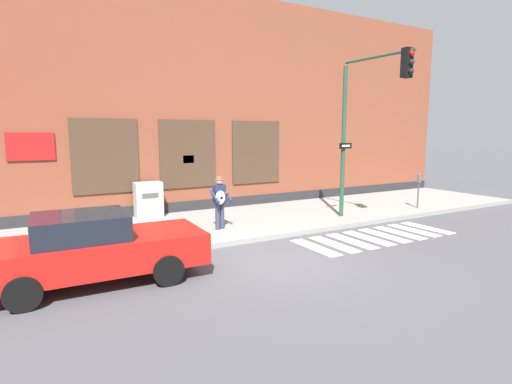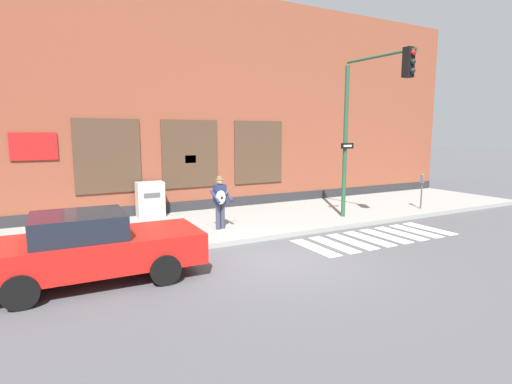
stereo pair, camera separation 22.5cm
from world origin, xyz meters
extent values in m
plane|color=#4C4C51|center=(0.00, 0.00, 0.00)|extent=(160.00, 160.00, 0.00)
cube|color=gray|center=(0.00, 4.23, 0.08)|extent=(28.00, 4.87, 0.16)
cube|color=brown|center=(0.00, 8.66, 4.34)|extent=(28.00, 4.00, 8.69)
cube|color=#28282B|center=(0.00, 6.64, 0.28)|extent=(28.00, 0.04, 0.55)
cube|color=#473323|center=(-3.05, 6.63, 2.40)|extent=(2.27, 0.06, 2.63)
cube|color=black|center=(-3.05, 6.62, 2.40)|extent=(2.15, 0.03, 2.51)
cube|color=#473323|center=(0.00, 6.63, 2.40)|extent=(2.27, 0.06, 2.63)
cube|color=black|center=(0.00, 6.62, 2.40)|extent=(2.15, 0.03, 2.51)
cube|color=#473323|center=(3.05, 6.63, 2.40)|extent=(2.27, 0.06, 2.63)
cube|color=black|center=(3.05, 6.62, 2.40)|extent=(2.15, 0.03, 2.51)
cube|color=red|center=(-5.32, 6.62, 2.78)|extent=(1.40, 0.04, 0.90)
cube|color=yellow|center=(0.00, 6.61, 2.20)|extent=(0.44, 0.02, 0.30)
cube|color=silver|center=(1.48, 0.49, 0.01)|extent=(0.42, 1.90, 0.01)
cube|color=silver|center=(2.16, 0.49, 0.01)|extent=(0.42, 1.90, 0.01)
cube|color=silver|center=(2.85, 0.49, 0.01)|extent=(0.42, 1.90, 0.01)
cube|color=silver|center=(3.53, 0.49, 0.01)|extent=(0.42, 1.90, 0.01)
cube|color=silver|center=(4.21, 0.49, 0.01)|extent=(0.42, 1.90, 0.01)
cube|color=silver|center=(4.89, 0.49, 0.01)|extent=(0.42, 1.90, 0.01)
cube|color=silver|center=(5.58, 0.49, 0.01)|extent=(0.42, 1.90, 0.01)
cube|color=silver|center=(6.26, 0.49, 0.01)|extent=(0.42, 1.90, 0.01)
cube|color=red|center=(-4.29, 0.69, 0.67)|extent=(4.64, 1.95, 0.68)
cube|color=black|center=(-4.54, 0.70, 1.27)|extent=(1.88, 1.63, 0.52)
cube|color=silver|center=(-2.02, 1.20, 0.74)|extent=(0.07, 0.24, 0.12)
cube|color=silver|center=(-2.05, 0.06, 0.74)|extent=(0.07, 0.24, 0.12)
cylinder|color=black|center=(-2.94, 1.53, 0.33)|extent=(0.67, 0.26, 0.66)
cylinder|color=black|center=(-2.98, -0.22, 0.33)|extent=(0.67, 0.26, 0.66)
cylinder|color=black|center=(-5.61, 1.60, 0.33)|extent=(0.67, 0.26, 0.66)
cylinder|color=black|center=(-5.65, -0.15, 0.33)|extent=(0.67, 0.26, 0.66)
cylinder|color=#33384C|center=(-0.12, 3.29, 0.56)|extent=(0.15, 0.15, 0.82)
cylinder|color=#33384C|center=(-0.29, 3.24, 0.56)|extent=(0.15, 0.15, 0.82)
cube|color=navy|center=(-0.21, 3.27, 1.28)|extent=(0.41, 0.28, 0.62)
sphere|color=tan|center=(-0.21, 3.27, 1.70)|extent=(0.22, 0.22, 0.22)
cylinder|color=olive|center=(-0.21, 3.27, 1.76)|extent=(0.28, 0.28, 0.02)
cylinder|color=olive|center=(-0.21, 3.27, 1.81)|extent=(0.18, 0.18, 0.09)
cylinder|color=navy|center=(0.05, 3.22, 1.24)|extent=(0.17, 0.52, 0.39)
cylinder|color=navy|center=(-0.43, 3.14, 1.24)|extent=(0.17, 0.52, 0.39)
ellipsoid|color=silver|center=(-0.26, 3.08, 1.21)|extent=(0.37, 0.18, 0.44)
cylinder|color=black|center=(-0.25, 3.02, 1.21)|extent=(0.09, 0.02, 0.09)
cylinder|color=brown|center=(0.00, 3.11, 1.39)|extent=(0.47, 0.11, 0.34)
cylinder|color=#234C33|center=(4.57, 2.92, 2.86)|extent=(0.15, 0.15, 5.40)
cylinder|color=#234C33|center=(4.68, 1.53, 5.66)|extent=(0.30, 2.78, 0.09)
cube|color=black|center=(4.77, 0.43, 5.31)|extent=(0.32, 0.26, 0.88)
sphere|color=red|center=(4.78, 0.27, 5.57)|extent=(0.17, 0.17, 0.17)
sphere|color=black|center=(4.78, 0.27, 5.31)|extent=(0.17, 0.17, 0.17)
sphere|color=black|center=(4.78, 0.27, 5.05)|extent=(0.17, 0.17, 0.17)
cube|color=black|center=(4.58, 2.81, 2.76)|extent=(0.60, 0.08, 0.20)
cube|color=white|center=(4.58, 2.79, 2.76)|extent=(0.40, 0.04, 0.07)
cylinder|color=#47474C|center=(8.40, 2.60, 0.68)|extent=(0.06, 0.06, 1.05)
cube|color=#565B66|center=(8.40, 2.60, 1.36)|extent=(0.13, 0.10, 0.30)
sphere|color=#565B66|center=(8.40, 2.60, 1.54)|extent=(0.11, 0.11, 0.11)
cube|color=red|center=(8.40, 2.55, 1.31)|extent=(0.09, 0.01, 0.07)
cube|color=#ADADA8|center=(-1.72, 6.21, 0.80)|extent=(0.97, 0.56, 1.30)
cube|color=#4C4C4C|center=(-1.72, 5.92, 1.00)|extent=(0.58, 0.02, 0.16)
camera|label=1|loc=(-5.35, -8.20, 3.20)|focal=28.00mm
camera|label=2|loc=(-5.15, -8.31, 3.20)|focal=28.00mm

